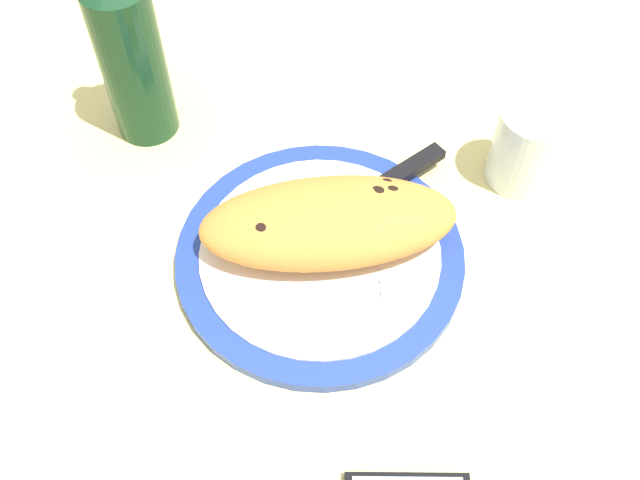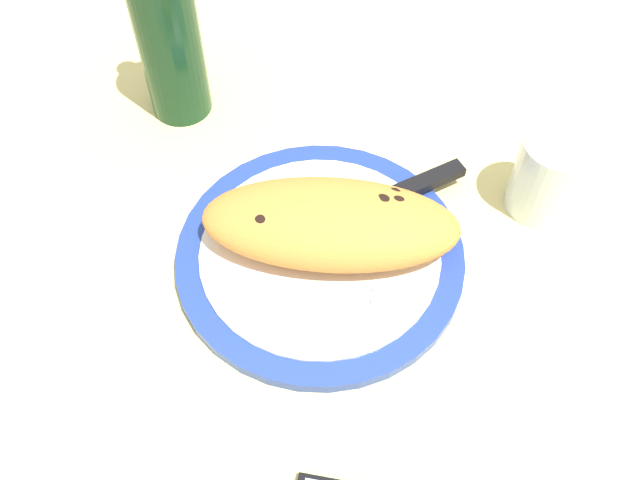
{
  "view_description": "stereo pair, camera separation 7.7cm",
  "coord_description": "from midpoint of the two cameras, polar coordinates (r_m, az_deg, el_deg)",
  "views": [
    {
      "loc": [
        -10.15,
        -43.28,
        66.52
      ],
      "look_at": [
        0.0,
        0.0,
        3.75
      ],
      "focal_mm": 40.43,
      "sensor_mm": 36.0,
      "label": 1
    },
    {
      "loc": [
        -2.55,
        -44.38,
        66.52
      ],
      "look_at": [
        0.0,
        0.0,
        3.75
      ],
      "focal_mm": 40.43,
      "sensor_mm": 36.0,
      "label": 2
    }
  ],
  "objects": [
    {
      "name": "calzone",
      "position": [
        0.77,
        -2.18,
        1.21
      ],
      "size": [
        28.91,
        15.21,
        6.62
      ],
      "color": "orange",
      "rests_on": "plate"
    },
    {
      "name": "wine_bottle",
      "position": [
        0.89,
        -17.31,
        13.87
      ],
      "size": [
        7.61,
        7.61,
        29.81
      ],
      "color": "#14381E",
      "rests_on": "ground_plane"
    },
    {
      "name": "water_glass",
      "position": [
        0.86,
        13.53,
        6.78
      ],
      "size": [
        7.97,
        7.97,
        10.21
      ],
      "color": "silver",
      "rests_on": "ground_plane"
    },
    {
      "name": "plate",
      "position": [
        0.79,
        -2.77,
        -1.41
      ],
      "size": [
        31.72,
        31.72,
        1.75
      ],
      "color": "#233D99",
      "rests_on": "ground_plane"
    },
    {
      "name": "fork",
      "position": [
        0.75,
        -0.24,
        -4.2
      ],
      "size": [
        16.99,
        4.4,
        0.4
      ],
      "color": "silver",
      "rests_on": "plate"
    },
    {
      "name": "ground_plane",
      "position": [
        0.81,
        -2.7,
        -2.33
      ],
      "size": [
        150.0,
        150.0,
        3.0
      ],
      "primitive_type": "cube",
      "color": "#E5D684"
    },
    {
      "name": "knife",
      "position": [
        0.84,
        2.99,
        4.48
      ],
      "size": [
        21.47,
        11.1,
        1.2
      ],
      "color": "silver",
      "rests_on": "plate"
    }
  ]
}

